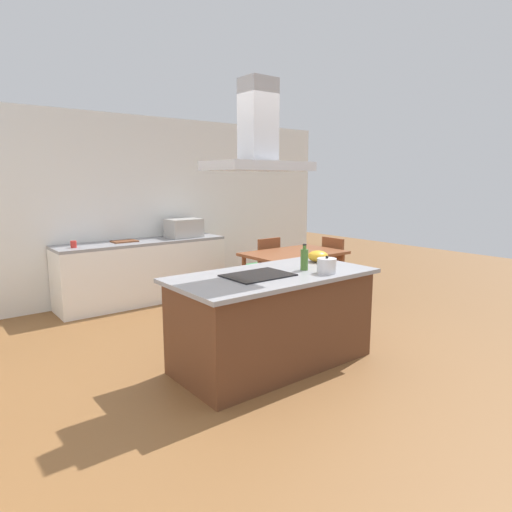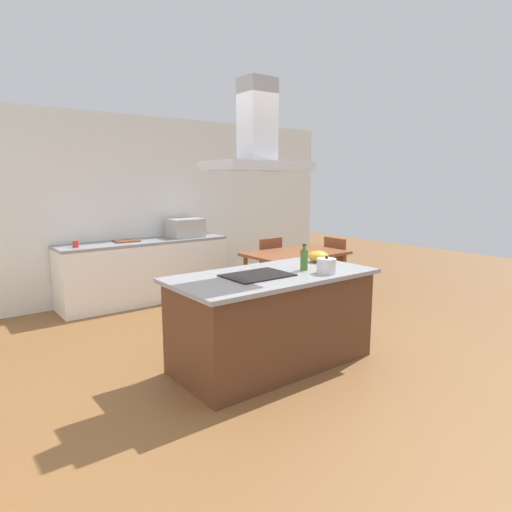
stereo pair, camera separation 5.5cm
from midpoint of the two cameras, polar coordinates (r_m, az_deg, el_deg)
name	(u,v)px [view 2 (the right image)]	position (r m, az deg, el deg)	size (l,w,h in m)	color
ground	(195,324)	(5.61, -7.54, -8.68)	(16.00, 16.00, 0.00)	brown
wall_back	(135,208)	(6.92, -15.10, 5.98)	(7.20, 0.10, 2.70)	white
kitchen_island	(272,319)	(4.30, 2.47, -8.08)	(1.97, 0.99, 0.90)	#59331E
cooktop	(257,275)	(4.07, 0.56, -2.50)	(0.60, 0.44, 0.01)	black
tea_kettle	(326,266)	(4.23, 9.43, -1.26)	(0.23, 0.18, 0.17)	silver
olive_oil_bottle	(304,259)	(4.34, 6.58, -0.40)	(0.07, 0.07, 0.26)	#47722D
mixing_bowl	(318,256)	(4.80, 8.34, -0.04)	(0.22, 0.22, 0.12)	gold
back_counter	(145,271)	(6.68, -13.82, -1.89)	(2.44, 0.62, 0.90)	white
countertop_microwave	(186,228)	(6.89, -8.81, 3.60)	(0.50, 0.38, 0.28)	#B2AFAA
coffee_mug_red	(76,244)	(6.22, -21.97, 1.45)	(0.08, 0.08, 0.09)	red
cutting_board	(126,241)	(6.56, -16.11, 1.87)	(0.34, 0.24, 0.02)	brown
dining_table	(296,258)	(6.36, 5.37, -0.24)	(1.40, 0.90, 0.75)	brown
chair_at_right_end	(339,262)	(7.03, 10.84, -0.71)	(0.42, 0.42, 0.89)	#33934C
chair_facing_back_wall	(267,262)	(6.88, 1.59, -0.77)	(0.42, 0.42, 0.89)	#33934C
range_hood	(257,141)	(3.99, 0.59, 14.53)	(0.90, 0.55, 0.78)	#ADADB2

